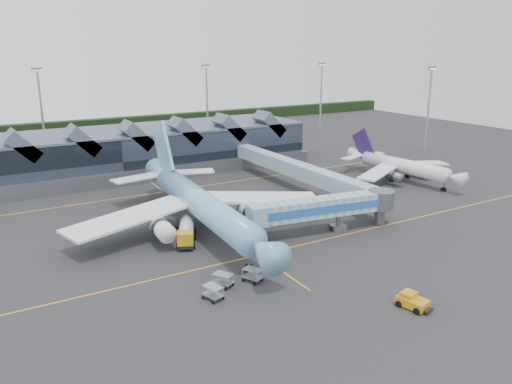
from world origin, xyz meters
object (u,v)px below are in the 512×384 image
jet_bridge (333,207)px  pushback_tug (412,301)px  regional_jet (400,165)px  main_airliner (199,202)px  fuel_truck (186,230)px

jet_bridge → pushback_tug: bearing=-99.3°
jet_bridge → pushback_tug: jet_bridge is taller
regional_jet → pushback_tug: 55.93m
main_airliner → fuel_truck: size_ratio=5.54×
main_airliner → jet_bridge: size_ratio=1.93×
pushback_tug → fuel_truck: bearing=101.2°
main_airliner → regional_jet: 49.50m
regional_jet → jet_bridge: bearing=-157.2°
main_airliner → pushback_tug: (10.02, -33.67, -3.72)m
pushback_tug → regional_jet: bearing=32.7°
fuel_truck → pushback_tug: bearing=-41.2°
regional_jet → jet_bridge: (-31.79, -17.07, 0.73)m
jet_bridge → pushback_tug: size_ratio=6.18×
jet_bridge → fuel_truck: jet_bridge is taller
fuel_truck → pushback_tug: 33.21m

